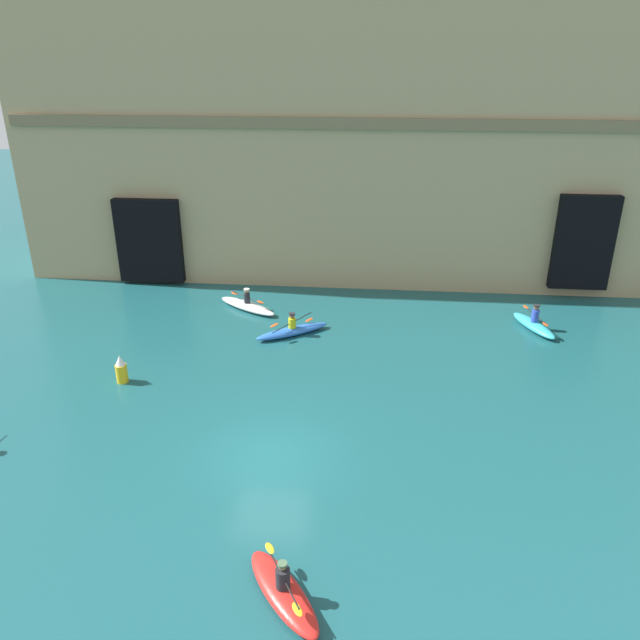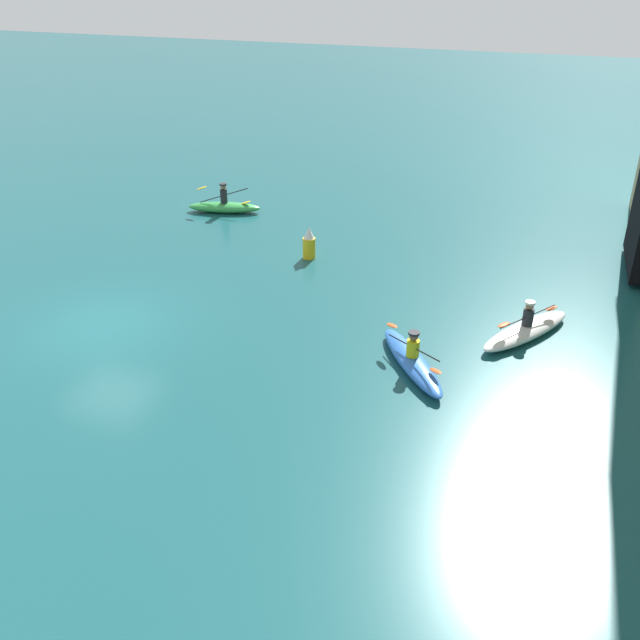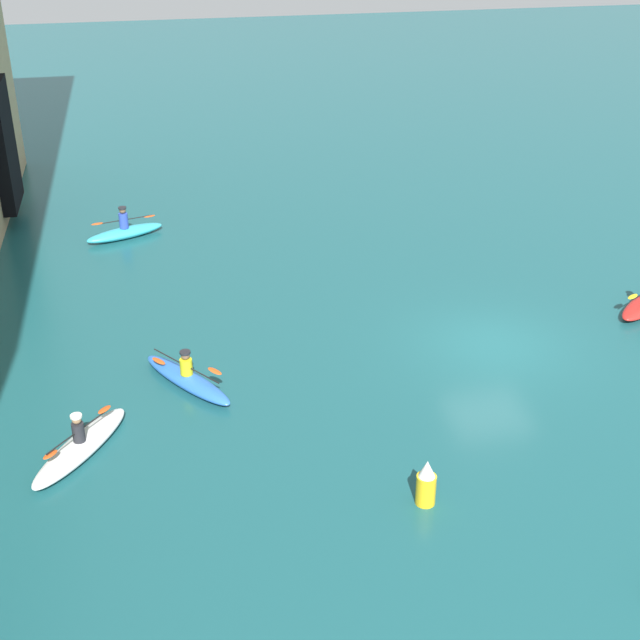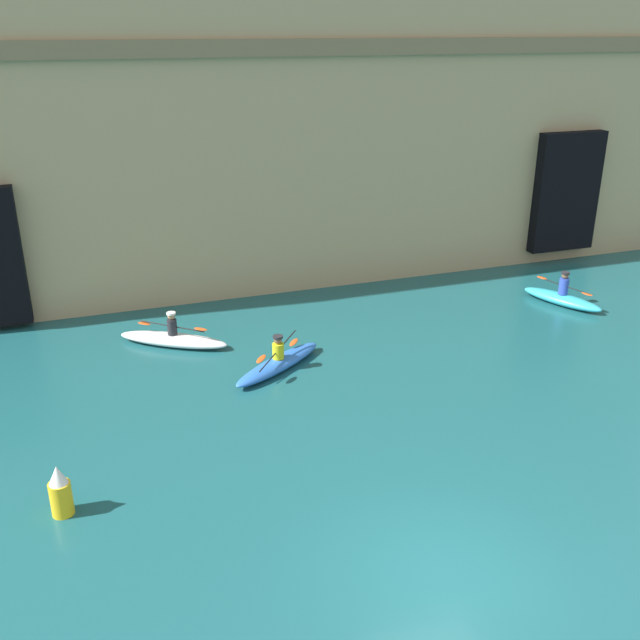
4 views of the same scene
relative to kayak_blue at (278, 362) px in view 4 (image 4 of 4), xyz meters
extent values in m
plane|color=#195156|center=(0.50, -9.01, -0.22)|extent=(120.00, 120.00, 0.00)
cube|color=tan|center=(2.82, 8.71, 8.23)|extent=(36.60, 5.19, 16.90)
cube|color=#79674A|center=(2.82, 6.06, 8.32)|extent=(35.87, 0.24, 0.55)
cube|color=black|center=(13.97, 5.96, 2.73)|extent=(2.89, 0.70, 4.80)
ellipsoid|color=blue|center=(0.00, 0.00, -0.04)|extent=(3.31, 2.54, 0.36)
cylinder|color=gold|center=(0.00, 0.00, 0.37)|extent=(0.34, 0.34, 0.46)
sphere|color=brown|center=(0.00, 0.00, 0.71)|extent=(0.24, 0.24, 0.24)
cylinder|color=#232328|center=(0.00, 0.00, 0.81)|extent=(0.30, 0.30, 0.06)
cylinder|color=black|center=(0.00, 0.00, 0.39)|extent=(1.58, 1.64, 0.39)
ellipsoid|color=#D84C19|center=(0.69, 0.72, 0.23)|extent=(0.44, 0.44, 0.12)
ellipsoid|color=#D84C19|center=(-0.69, -0.72, 0.55)|extent=(0.44, 0.44, 0.12)
ellipsoid|color=#33B2C6|center=(10.99, 1.62, -0.02)|extent=(1.85, 3.05, 0.40)
cylinder|color=#2D47B7|center=(10.99, 1.62, 0.47)|extent=(0.34, 0.34, 0.58)
sphere|color=brown|center=(10.99, 1.62, 0.87)|extent=(0.24, 0.24, 0.24)
cylinder|color=#232328|center=(10.99, 1.62, 0.97)|extent=(0.30, 0.30, 0.06)
cylinder|color=black|center=(10.99, 1.62, 0.49)|extent=(0.56, 2.15, 0.06)
ellipsoid|color=#D84C19|center=(10.75, 2.57, 0.50)|extent=(0.28, 0.47, 0.05)
ellipsoid|color=#D84C19|center=(11.22, 0.67, 0.48)|extent=(0.28, 0.47, 0.05)
ellipsoid|color=white|center=(-2.61, 2.72, -0.04)|extent=(3.41, 2.63, 0.37)
cylinder|color=#232328|center=(-2.61, 2.72, 0.39)|extent=(0.30, 0.30, 0.50)
sphere|color=#9E704C|center=(-2.61, 2.72, 0.75)|extent=(0.23, 0.23, 0.23)
cylinder|color=silver|center=(-2.61, 2.72, 0.85)|extent=(0.28, 0.28, 0.06)
cylinder|color=black|center=(-2.61, 2.72, 0.42)|extent=(1.76, 1.38, 0.12)
ellipsoid|color=#D84C19|center=(-1.84, 2.12, 0.45)|extent=(0.46, 0.41, 0.07)
ellipsoid|color=#D84C19|center=(-3.39, 3.32, 0.38)|extent=(0.46, 0.41, 0.07)
cylinder|color=yellow|center=(-6.00, -4.88, 0.15)|extent=(0.45, 0.45, 0.74)
cone|color=white|center=(-6.00, -4.88, 0.72)|extent=(0.38, 0.38, 0.40)
camera|label=1|loc=(3.65, -25.29, 11.80)|focal=35.00mm
camera|label=2|loc=(15.78, 2.61, 9.72)|focal=40.00mm
camera|label=3|loc=(-20.92, 0.47, 12.64)|focal=50.00mm
camera|label=4|loc=(-5.03, -17.87, 9.00)|focal=40.00mm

